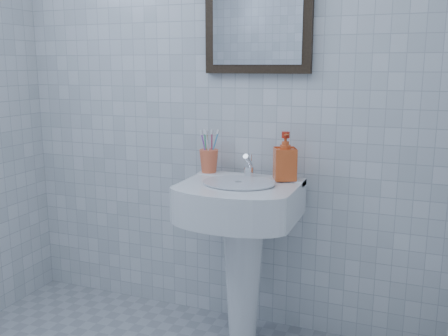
% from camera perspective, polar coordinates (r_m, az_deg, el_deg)
% --- Properties ---
extents(wall_back, '(2.20, 0.02, 2.50)m').
position_cam_1_polar(wall_back, '(2.41, -0.27, 11.02)').
color(wall_back, silver).
rests_on(wall_back, ground).
extents(washbasin, '(0.51, 0.37, 0.78)m').
position_cam_1_polar(washbasin, '(2.28, 2.04, -7.65)').
color(washbasin, white).
rests_on(washbasin, ground).
extents(faucet, '(0.05, 0.10, 0.11)m').
position_cam_1_polar(faucet, '(2.28, 2.86, 0.10)').
color(faucet, white).
rests_on(faucet, washbasin).
extents(toothbrush_cup, '(0.12, 0.12, 0.11)m').
position_cam_1_polar(toothbrush_cup, '(2.38, -1.74, 0.81)').
color(toothbrush_cup, '#EE663F').
rests_on(toothbrush_cup, washbasin).
extents(soap_dispenser, '(0.13, 0.13, 0.21)m').
position_cam_1_polar(soap_dispenser, '(2.23, 7.00, 1.34)').
color(soap_dispenser, red).
rests_on(soap_dispenser, washbasin).
extents(wall_mirror, '(0.50, 0.04, 0.62)m').
position_cam_1_polar(wall_mirror, '(2.35, 3.90, 18.30)').
color(wall_mirror, black).
rests_on(wall_mirror, wall_back).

